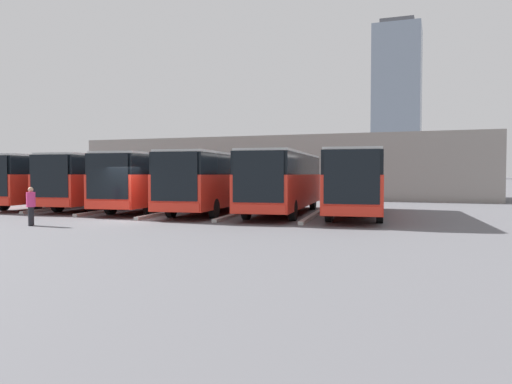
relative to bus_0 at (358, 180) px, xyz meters
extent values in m
plane|color=#5B5B60|center=(9.72, 6.01, -1.83)|extent=(600.00, 600.00, 0.00)
cube|color=red|center=(0.00, -0.02, -0.54)|extent=(3.80, 11.84, 1.68)
cube|color=black|center=(0.00, -0.02, 0.81)|extent=(3.75, 11.66, 1.03)
cube|color=black|center=(-0.65, 5.78, 0.22)|extent=(2.21, 0.29, 2.21)
cube|color=red|center=(-0.65, 5.78, -1.16)|extent=(2.39, 0.33, 0.40)
cube|color=silver|center=(0.00, -0.02, 1.38)|extent=(3.65, 11.37, 0.12)
cylinder|color=black|center=(-1.50, 3.44, -1.35)|extent=(0.41, 1.00, 0.97)
cylinder|color=black|center=(0.70, 3.69, -1.35)|extent=(0.41, 1.00, 0.97)
cylinder|color=black|center=(-0.70, -3.73, -1.35)|extent=(0.41, 1.00, 0.97)
cylinder|color=black|center=(1.51, -3.48, -1.35)|extent=(0.41, 1.00, 0.97)
cube|color=#B2B2AD|center=(1.95, 1.73, -1.76)|extent=(1.09, 7.60, 0.15)
cube|color=red|center=(3.89, 0.23, -0.54)|extent=(3.80, 11.84, 1.68)
cube|color=black|center=(3.89, 0.23, 0.81)|extent=(3.75, 11.66, 1.03)
cube|color=black|center=(3.24, 6.03, 0.22)|extent=(2.21, 0.29, 2.21)
cube|color=red|center=(3.24, 6.04, -1.16)|extent=(2.39, 0.33, 0.40)
cube|color=silver|center=(3.89, 0.23, 1.38)|extent=(3.65, 11.37, 0.12)
cylinder|color=black|center=(2.38, 3.69, -1.35)|extent=(0.41, 1.00, 0.97)
cylinder|color=black|center=(4.59, 3.94, -1.35)|extent=(0.41, 1.00, 0.97)
cylinder|color=black|center=(3.19, -3.47, -1.35)|extent=(0.41, 1.00, 0.97)
cylinder|color=black|center=(5.39, -3.22, -1.35)|extent=(0.41, 1.00, 0.97)
cube|color=#B2B2AD|center=(5.83, 1.98, -1.76)|extent=(1.09, 7.60, 0.15)
cube|color=red|center=(7.77, 0.49, -0.54)|extent=(3.80, 11.84, 1.68)
cube|color=black|center=(7.77, 0.49, 0.81)|extent=(3.75, 11.66, 1.03)
cube|color=black|center=(7.12, 6.29, 0.22)|extent=(2.21, 0.29, 2.21)
cube|color=red|center=(7.12, 6.29, -1.16)|extent=(2.39, 0.33, 0.40)
cube|color=silver|center=(7.77, 0.49, 1.38)|extent=(3.65, 11.37, 0.12)
cylinder|color=black|center=(6.27, 3.95, -1.35)|extent=(0.41, 1.00, 0.97)
cylinder|color=black|center=(8.48, 4.20, -1.35)|extent=(0.41, 1.00, 0.97)
cylinder|color=black|center=(7.07, -3.21, -1.35)|extent=(0.41, 1.00, 0.97)
cylinder|color=black|center=(9.28, -2.97, -1.35)|extent=(0.41, 1.00, 0.97)
cube|color=#B2B2AD|center=(9.72, 2.24, -1.76)|extent=(1.09, 7.60, 0.15)
cube|color=red|center=(11.66, 0.06, -0.54)|extent=(3.80, 11.84, 1.68)
cube|color=black|center=(11.66, 0.06, 0.81)|extent=(3.75, 11.66, 1.03)
cube|color=black|center=(11.01, 5.86, 0.22)|extent=(2.21, 0.29, 2.21)
cube|color=red|center=(11.01, 5.86, -1.16)|extent=(2.39, 0.33, 0.40)
cube|color=silver|center=(11.66, 0.06, 1.38)|extent=(3.65, 11.37, 0.12)
cylinder|color=black|center=(10.16, 3.52, -1.35)|extent=(0.41, 1.00, 0.97)
cylinder|color=black|center=(12.36, 3.77, -1.35)|extent=(0.41, 1.00, 0.97)
cylinder|color=black|center=(10.96, -3.65, -1.35)|extent=(0.41, 1.00, 0.97)
cylinder|color=black|center=(13.17, -3.40, -1.35)|extent=(0.41, 1.00, 0.97)
cube|color=#B2B2AD|center=(13.60, 1.81, -1.76)|extent=(1.09, 7.60, 0.15)
cube|color=red|center=(15.55, -0.35, -0.54)|extent=(3.80, 11.84, 1.68)
cube|color=black|center=(15.55, -0.35, 0.81)|extent=(3.75, 11.66, 1.03)
cube|color=black|center=(14.90, 5.44, 0.22)|extent=(2.21, 0.29, 2.21)
cube|color=red|center=(14.90, 5.45, -1.16)|extent=(2.39, 0.33, 0.40)
cube|color=silver|center=(15.55, -0.35, 1.38)|extent=(3.65, 11.37, 0.12)
cylinder|color=black|center=(14.04, 3.11, -1.35)|extent=(0.41, 1.00, 0.97)
cylinder|color=black|center=(16.25, 3.35, -1.35)|extent=(0.41, 1.00, 0.97)
cylinder|color=black|center=(14.85, -4.06, -1.35)|extent=(0.41, 1.00, 0.97)
cylinder|color=black|center=(17.05, -3.81, -1.35)|extent=(0.41, 1.00, 0.97)
cube|color=#B2B2AD|center=(17.49, 1.39, -1.76)|extent=(1.09, 7.60, 0.15)
cube|color=red|center=(19.43, -0.21, -0.54)|extent=(3.80, 11.84, 1.68)
cube|color=black|center=(19.43, -0.21, 0.81)|extent=(3.75, 11.66, 1.03)
cube|color=silver|center=(19.43, -0.21, 1.38)|extent=(3.65, 11.37, 0.12)
cylinder|color=black|center=(17.93, 3.25, -1.35)|extent=(0.41, 1.00, 0.97)
cylinder|color=black|center=(20.13, 3.49, -1.35)|extent=(0.41, 1.00, 0.97)
cylinder|color=black|center=(18.73, -3.92, -1.35)|extent=(0.41, 1.00, 0.97)
cylinder|color=black|center=(20.94, -3.67, -1.35)|extent=(0.41, 1.00, 0.97)
cylinder|color=black|center=(12.08, 9.50, -1.44)|extent=(0.25, 0.25, 0.78)
cylinder|color=black|center=(11.98, 9.67, -1.44)|extent=(0.25, 0.25, 0.78)
cylinder|color=#D13375|center=(12.03, 9.58, -0.74)|extent=(0.49, 0.49, 0.62)
sphere|color=tan|center=(12.03, 9.58, -0.32)|extent=(0.21, 0.21, 0.21)
cube|color=gray|center=(9.72, -17.95, 0.85)|extent=(36.22, 8.34, 5.37)
cube|color=silver|center=(9.72, -23.62, 3.29)|extent=(36.22, 3.00, 0.24)
cylinder|color=slate|center=(-2.96, -24.72, 0.73)|extent=(0.20, 0.20, 5.12)
cylinder|color=slate|center=(22.40, -24.72, 0.73)|extent=(0.20, 0.20, 5.12)
cube|color=#7F8EA3|center=(13.55, -194.62, 30.10)|extent=(19.49, 19.49, 63.87)
cube|color=#4C4C51|center=(13.55, -194.62, 63.24)|extent=(13.64, 13.64, 2.40)
camera|label=1|loc=(-3.96, 25.78, 0.36)|focal=35.00mm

